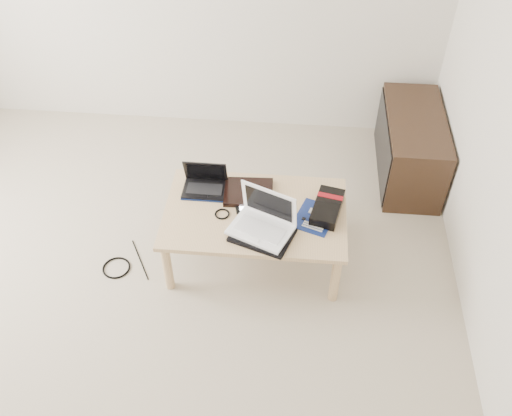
# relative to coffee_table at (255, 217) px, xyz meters

# --- Properties ---
(ground) EXTENTS (4.00, 4.00, 0.00)m
(ground) POSITION_rel_coffee_table_xyz_m (-0.73, -0.53, -0.35)
(ground) COLOR #AFA18D
(ground) RESTS_ON ground
(room_shell) EXTENTS (4.20, 4.20, 2.70)m
(room_shell) POSITION_rel_coffee_table_xyz_m (-0.73, -0.53, 1.32)
(room_shell) COLOR beige
(room_shell) RESTS_ON ground
(coffee_table) EXTENTS (1.10, 0.70, 0.40)m
(coffee_table) POSITION_rel_coffee_table_xyz_m (0.00, 0.00, 0.00)
(coffee_table) COLOR tan
(coffee_table) RESTS_ON ground
(media_cabinet) EXTENTS (0.41, 0.90, 0.50)m
(media_cabinet) POSITION_rel_coffee_table_xyz_m (1.04, 0.92, -0.10)
(media_cabinet) COLOR #352215
(media_cabinet) RESTS_ON ground
(book) EXTENTS (0.31, 0.26, 0.03)m
(book) POSITION_rel_coffee_table_xyz_m (-0.05, 0.15, 0.06)
(book) COLOR black
(book) RESTS_ON coffee_table
(netbook) EXTENTS (0.27, 0.20, 0.19)m
(netbook) POSITION_rel_coffee_table_xyz_m (-0.33, 0.18, 0.09)
(netbook) COLOR black
(netbook) RESTS_ON coffee_table
(tablet) EXTENTS (0.26, 0.22, 0.01)m
(tablet) POSITION_rel_coffee_table_xyz_m (-0.02, 0.08, 0.05)
(tablet) COLOR black
(tablet) RESTS_ON coffee_table
(remote) EXTENTS (0.10, 0.22, 0.02)m
(remote) POSITION_rel_coffee_table_xyz_m (0.14, 0.02, 0.06)
(remote) COLOR #B3B3B7
(remote) RESTS_ON coffee_table
(neoprene_sleeve) EXTENTS (0.40, 0.35, 0.02)m
(neoprene_sleeve) POSITION_rel_coffee_table_xyz_m (0.06, -0.20, 0.06)
(neoprene_sleeve) COLOR black
(neoprene_sleeve) RESTS_ON coffee_table
(white_laptop) EXTENTS (0.42, 0.36, 0.25)m
(white_laptop) POSITION_rel_coffee_table_xyz_m (0.06, -0.14, 0.12)
(white_laptop) COLOR white
(white_laptop) RESTS_ON neoprene_sleeve
(motherboard) EXTENTS (0.29, 0.33, 0.01)m
(motherboard) POSITION_rel_coffee_table_xyz_m (0.36, -0.02, 0.05)
(motherboard) COLOR navy
(motherboard) RESTS_ON coffee_table
(gpu_box) EXTENTS (0.22, 0.34, 0.07)m
(gpu_box) POSITION_rel_coffee_table_xyz_m (0.43, 0.04, 0.08)
(gpu_box) COLOR black
(gpu_box) RESTS_ON coffee_table
(cable_coil) EXTENTS (0.12, 0.12, 0.01)m
(cable_coil) POSITION_rel_coffee_table_xyz_m (-0.19, -0.04, 0.05)
(cable_coil) COLOR black
(cable_coil) RESTS_ON coffee_table
(floor_cable_coil) EXTENTS (0.19, 0.19, 0.01)m
(floor_cable_coil) POSITION_rel_coffee_table_xyz_m (-0.87, -0.19, -0.35)
(floor_cable_coil) COLOR black
(floor_cable_coil) RESTS_ON ground
(floor_cable_trail) EXTENTS (0.19, 0.32, 0.01)m
(floor_cable_trail) POSITION_rel_coffee_table_xyz_m (-0.74, -0.11, -0.35)
(floor_cable_trail) COLOR black
(floor_cable_trail) RESTS_ON ground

